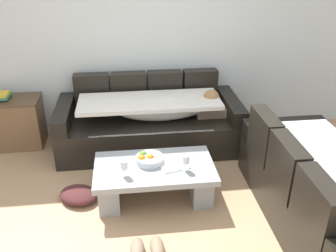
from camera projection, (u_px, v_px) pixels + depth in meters
name	position (u px, v px, depth m)	size (l,w,h in m)	color
ground_plane	(150.00, 234.00, 3.37)	(14.00, 14.00, 0.00)	tan
back_wall	(135.00, 33.00, 4.66)	(9.00, 0.10, 2.70)	silver
couch_along_wall	(152.00, 122.00, 4.67)	(2.25, 0.92, 0.88)	black
couch_near_window	(320.00, 194.00, 3.37)	(0.92, 2.04, 0.88)	black
coffee_table	(155.00, 178.00, 3.76)	(1.20, 0.68, 0.38)	#969C9E
fruit_bowl	(149.00, 159.00, 3.74)	(0.28, 0.28, 0.10)	silver
wine_glass_near_left	(124.00, 165.00, 3.49)	(0.07, 0.07, 0.17)	silver
wine_glass_near_right	(186.00, 160.00, 3.58)	(0.07, 0.07, 0.17)	silver
open_magazine	(174.00, 165.00, 3.69)	(0.28, 0.21, 0.01)	white
side_cabinet	(14.00, 123.00, 4.70)	(0.72, 0.44, 0.64)	brown
book_stack_on_cabinet	(2.00, 96.00, 4.53)	(0.17, 0.22, 0.08)	black
pair_of_shoes	(147.00, 248.00, 3.16)	(0.30, 0.28, 0.09)	#8C7259
crumpled_garment	(79.00, 195.00, 3.80)	(0.40, 0.32, 0.12)	#4C2323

